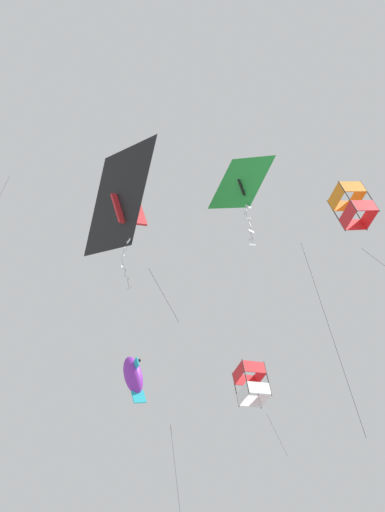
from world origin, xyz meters
name	(u,v)px	position (x,y,z in m)	size (l,w,h in m)	color
kite_delta_near_right	(243,186)	(-1.72, 5.63, 21.71)	(2.83, 3.01, 9.33)	green
kite_box_upper_right	(353,206)	(-6.81, 3.98, 24.83)	(2.09, 1.85, 5.06)	orange
kite_delta_low_drifter	(121,202)	(1.20, 3.89, 21.59)	(1.96, 3.63, 5.67)	black
kite_box_near_left	(252,384)	(-7.36, -4.94, 23.45)	(1.64, 1.58, 4.36)	red
kite_fish_mid_left	(133,376)	(-0.65, 0.31, 18.60)	(1.95, 2.13, 5.89)	purple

